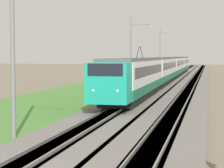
{
  "coord_description": "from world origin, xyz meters",
  "views": [
    {
      "loc": [
        -12.16,
        -6.41,
        4.1
      ],
      "look_at": [
        16.57,
        0.0,
        2.2
      ],
      "focal_mm": 70.0,
      "sensor_mm": 36.0,
      "label": 1
    }
  ],
  "objects": [
    {
      "name": "catenary_mast_far",
      "position": [
        71.51,
        2.73,
        4.89
      ],
      "size": [
        0.22,
        2.56,
        9.49
      ],
      "color": "slate",
      "rests_on": "ground"
    },
    {
      "name": "catenary_mast_mid",
      "position": [
        39.37,
        2.73,
        4.51
      ],
      "size": [
        0.22,
        2.56,
        8.72
      ],
      "color": "slate",
      "rests_on": "ground"
    },
    {
      "name": "ballast_main",
      "position": [
        50.0,
        0.0,
        0.15
      ],
      "size": [
        240.0,
        4.4,
        0.3
      ],
      "color": "slate",
      "rests_on": "ground"
    },
    {
      "name": "track_main",
      "position": [
        50.0,
        0.0,
        0.16
      ],
      "size": [
        240.0,
        1.57,
        0.45
      ],
      "color": "#4C4238",
      "rests_on": "ground"
    },
    {
      "name": "grass_verge",
      "position": [
        50.0,
        6.59,
        0.06
      ],
      "size": [
        240.0,
        11.39,
        0.12
      ],
      "color": "#4C8438",
      "rests_on": "ground"
    },
    {
      "name": "passenger_train",
      "position": [
        56.44,
        0.0,
        2.33
      ],
      "size": [
        83.26,
        2.89,
        5.0
      ],
      "rotation": [
        0.0,
        0.0,
        3.14
      ],
      "color": "#19A88E",
      "rests_on": "ground"
    },
    {
      "name": "catenary_mast_near",
      "position": [
        7.22,
        2.73,
        4.72
      ],
      "size": [
        0.22,
        2.56,
        9.14
      ],
      "color": "slate",
      "rests_on": "ground"
    },
    {
      "name": "ballast_adjacent",
      "position": [
        50.0,
        -4.14,
        0.15
      ],
      "size": [
        240.0,
        4.4,
        0.3
      ],
      "color": "slate",
      "rests_on": "ground"
    },
    {
      "name": "track_adjacent",
      "position": [
        50.0,
        -4.14,
        0.16
      ],
      "size": [
        240.0,
        1.57,
        0.45
      ],
      "color": "#4C4238",
      "rests_on": "ground"
    }
  ]
}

